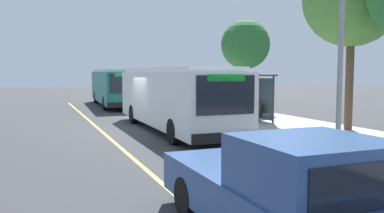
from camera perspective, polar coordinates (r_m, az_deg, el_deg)
The scene contains 11 objects.
ground_plane at distance 20.29m, azimuth -6.54°, elevation -3.00°, with size 120.00×120.00×0.00m, color #38383A.
sidewalk_curb at distance 22.55m, azimuth 8.37°, elevation -2.03°, with size 44.00×6.40×0.15m, color #B7B2A8.
lane_stripe_center at distance 19.85m, azimuth -12.70°, elevation -3.25°, with size 36.00×0.14×0.01m, color #E0D64C.
transit_bus_main at distance 19.07m, azimuth -2.57°, elevation 1.41°, with size 11.33×2.66×2.95m.
transit_bus_second at distance 33.68m, azimuth -10.83°, elevation 2.83°, with size 11.74×3.13×2.95m.
pickup_truck at distance 6.68m, azimuth 12.50°, elevation -11.88°, with size 5.42×2.07×1.85m.
bus_shelter at distance 22.10m, azimuth 8.18°, elevation 2.62°, with size 2.90×1.60×2.48m.
waiting_bench at distance 22.18m, azimuth 8.11°, elevation -0.70°, with size 1.60×0.48×0.95m.
route_sign_post at distance 18.00m, azimuth 6.59°, elevation 2.26°, with size 0.44×0.08×2.80m.
street_tree_upstreet at distance 27.69m, azimuth 7.47°, elevation 8.52°, with size 3.26×3.26×6.06m.
utility_pole at distance 12.86m, azimuth 20.07°, elevation 7.18°, with size 0.16×0.16×6.40m, color gray.
Camera 1 is at (19.44, -5.12, 2.77)m, focal length 38.15 mm.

